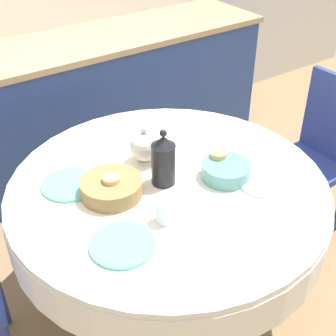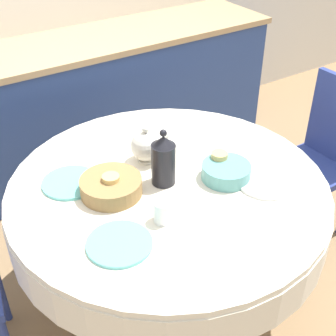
% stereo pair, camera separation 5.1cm
% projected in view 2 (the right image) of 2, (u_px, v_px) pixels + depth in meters
% --- Properties ---
extents(ground_plane, '(12.00, 12.00, 0.00)m').
position_uv_depth(ground_plane, '(168.00, 296.00, 2.48)').
color(ground_plane, '#8E704C').
extents(kitchen_counter, '(3.24, 0.64, 0.93)m').
position_uv_depth(kitchen_counter, '(55.00, 114.00, 3.18)').
color(kitchen_counter, '#2D4784').
rests_on(kitchen_counter, ground_plane).
extents(dining_table, '(1.42, 1.42, 0.75)m').
position_uv_depth(dining_table, '(168.00, 204.00, 2.13)').
color(dining_table, olive).
rests_on(dining_table, ground_plane).
extents(chair_left, '(0.41, 0.41, 0.95)m').
position_uv_depth(chair_left, '(321.00, 153.00, 2.67)').
color(chair_left, navy).
rests_on(chair_left, ground_plane).
extents(plate_near_left, '(0.25, 0.25, 0.01)m').
position_uv_depth(plate_near_left, '(119.00, 244.00, 1.73)').
color(plate_near_left, '#60BCB7').
rests_on(plate_near_left, dining_table).
extents(cup_near_left, '(0.07, 0.07, 0.09)m').
position_uv_depth(cup_near_left, '(163.00, 211.00, 1.82)').
color(cup_near_left, white).
rests_on(cup_near_left, dining_table).
extents(plate_near_right, '(0.25, 0.25, 0.01)m').
position_uv_depth(plate_near_right, '(266.00, 182.00, 2.05)').
color(plate_near_right, white).
rests_on(plate_near_right, dining_table).
extents(cup_near_right, '(0.07, 0.07, 0.09)m').
position_uv_depth(cup_near_right, '(219.00, 162.00, 2.11)').
color(cup_near_right, '#DBB766').
rests_on(cup_near_right, dining_table).
extents(plate_far_left, '(0.25, 0.25, 0.01)m').
position_uv_depth(plate_far_left, '(70.00, 182.00, 2.05)').
color(plate_far_left, '#60BCB7').
rests_on(plate_far_left, dining_table).
extents(cup_far_left, '(0.07, 0.07, 0.09)m').
position_uv_depth(cup_far_left, '(111.00, 185.00, 1.97)').
color(cup_far_left, '#DBB766').
rests_on(cup_far_left, dining_table).
extents(plate_far_right, '(0.25, 0.25, 0.01)m').
position_uv_depth(plate_far_right, '(180.00, 133.00, 2.40)').
color(plate_far_right, white).
rests_on(plate_far_right, dining_table).
extents(cup_far_right, '(0.07, 0.07, 0.09)m').
position_uv_depth(cup_far_right, '(161.00, 144.00, 2.24)').
color(cup_far_right, white).
rests_on(cup_far_right, dining_table).
extents(coffee_carafe, '(0.11, 0.11, 0.27)m').
position_uv_depth(coffee_carafe, '(163.00, 160.00, 2.00)').
color(coffee_carafe, black).
rests_on(coffee_carafe, dining_table).
extents(teapot, '(0.20, 0.14, 0.19)m').
position_uv_depth(teapot, '(146.00, 146.00, 2.16)').
color(teapot, silver).
rests_on(teapot, dining_table).
extents(bread_basket, '(0.26, 0.26, 0.07)m').
position_uv_depth(bread_basket, '(111.00, 186.00, 1.98)').
color(bread_basket, olive).
rests_on(bread_basket, dining_table).
extents(fruit_bowl, '(0.22, 0.22, 0.07)m').
position_uv_depth(fruit_bowl, '(226.00, 172.00, 2.07)').
color(fruit_bowl, '#569993').
rests_on(fruit_bowl, dining_table).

